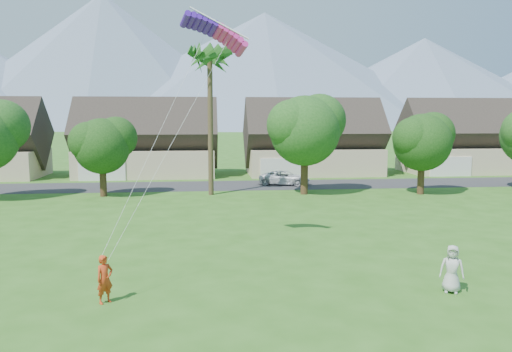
{
  "coord_description": "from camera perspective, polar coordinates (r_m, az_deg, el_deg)",
  "views": [
    {
      "loc": [
        -2.42,
        -13.93,
        6.69
      ],
      "look_at": [
        0.0,
        10.0,
        3.8
      ],
      "focal_mm": 35.0,
      "sensor_mm": 36.0,
      "label": 1
    }
  ],
  "objects": [
    {
      "name": "fan_palm",
      "position": [
        42.74,
        -5.32,
        13.69
      ],
      "size": [
        3.0,
        3.0,
        13.8
      ],
      "color": "#4C3D26",
      "rests_on": "ground"
    },
    {
      "name": "houses_row",
      "position": [
        57.09,
        -2.84,
        3.58
      ],
      "size": [
        72.75,
        8.19,
        8.86
      ],
      "color": "beige",
      "rests_on": "ground"
    },
    {
      "name": "parafoil_kite",
      "position": [
        24.73,
        -4.6,
        16.29
      ],
      "size": [
        3.3,
        1.17,
        0.5
      ],
      "rotation": [
        0.0,
        0.0,
        0.11
      ],
      "color": "#4516A9",
      "rests_on": "ground"
    },
    {
      "name": "kite_flyer",
      "position": [
        19.04,
        -16.9,
        -11.22
      ],
      "size": [
        0.76,
        0.74,
        1.76
      ],
      "primitive_type": "imported",
      "rotation": [
        0.0,
        0.0,
        0.74
      ],
      "color": "red",
      "rests_on": "ground"
    },
    {
      "name": "tree_row",
      "position": [
        41.91,
        -4.03,
        4.37
      ],
      "size": [
        62.27,
        6.67,
        8.45
      ],
      "color": "#47301C",
      "rests_on": "ground"
    },
    {
      "name": "ground",
      "position": [
        15.64,
        3.89,
        -18.48
      ],
      "size": [
        500.0,
        500.0,
        0.0
      ],
      "primitive_type": "plane",
      "color": "#2D6019",
      "rests_on": "ground"
    },
    {
      "name": "street",
      "position": [
        48.46,
        -2.86,
        -1.09
      ],
      "size": [
        90.0,
        7.0,
        0.01
      ],
      "primitive_type": "cube",
      "color": "#2D2D30",
      "rests_on": "ground"
    },
    {
      "name": "parked_car",
      "position": [
        48.92,
        3.32,
        -0.21
      ],
      "size": [
        5.4,
        3.75,
        1.37
      ],
      "primitive_type": "imported",
      "rotation": [
        0.0,
        0.0,
        1.24
      ],
      "color": "silver",
      "rests_on": "ground"
    },
    {
      "name": "watcher",
      "position": [
        20.67,
        21.49,
        -9.85
      ],
      "size": [
        1.06,
        0.91,
        1.84
      ],
      "primitive_type": "imported",
      "rotation": [
        0.0,
        0.0,
        -0.44
      ],
      "color": "#B9B9B5",
      "rests_on": "ground"
    },
    {
      "name": "mountain_ridge",
      "position": [
        275.14,
        -3.14,
        11.51
      ],
      "size": [
        540.0,
        240.0,
        70.0
      ],
      "color": "slate",
      "rests_on": "ground"
    }
  ]
}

